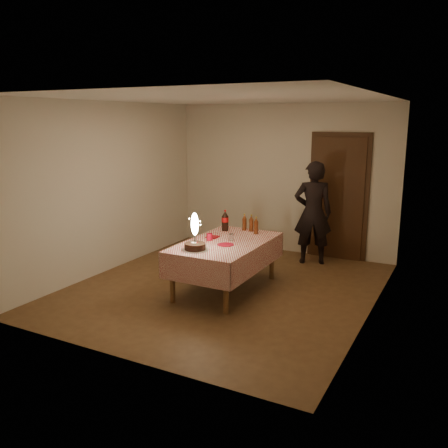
{
  "coord_description": "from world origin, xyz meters",
  "views": [
    {
      "loc": [
        2.95,
        -5.61,
        2.34
      ],
      "look_at": [
        0.05,
        -0.09,
        0.95
      ],
      "focal_mm": 38.0,
      "sensor_mm": 36.0,
      "label": 1
    }
  ],
  "objects_px": {
    "clear_cup": "(231,237)",
    "amber_bottle_left": "(244,223)",
    "dining_table": "(226,248)",
    "amber_bottle_mid": "(251,223)",
    "amber_bottle_right": "(256,226)",
    "cola_bottle": "(225,221)",
    "red_plate": "(226,245)",
    "photographer": "(313,213)",
    "birthday_cake": "(195,241)",
    "red_cup": "(210,237)"
  },
  "relations": [
    {
      "from": "birthday_cake",
      "to": "photographer",
      "type": "bearing_deg",
      "value": 70.74
    },
    {
      "from": "amber_bottle_left",
      "to": "amber_bottle_right",
      "type": "height_order",
      "value": "same"
    },
    {
      "from": "clear_cup",
      "to": "cola_bottle",
      "type": "height_order",
      "value": "cola_bottle"
    },
    {
      "from": "birthday_cake",
      "to": "clear_cup",
      "type": "relative_size",
      "value": 5.36
    },
    {
      "from": "amber_bottle_mid",
      "to": "photographer",
      "type": "relative_size",
      "value": 0.15
    },
    {
      "from": "cola_bottle",
      "to": "amber_bottle_left",
      "type": "xyz_separation_m",
      "value": [
        0.24,
        0.16,
        -0.03
      ]
    },
    {
      "from": "clear_cup",
      "to": "birthday_cake",
      "type": "bearing_deg",
      "value": -106.43
    },
    {
      "from": "dining_table",
      "to": "cola_bottle",
      "type": "xyz_separation_m",
      "value": [
        -0.3,
        0.56,
        0.25
      ]
    },
    {
      "from": "cola_bottle",
      "to": "amber_bottle_right",
      "type": "xyz_separation_m",
      "value": [
        0.49,
        0.04,
        -0.03
      ]
    },
    {
      "from": "red_plate",
      "to": "cola_bottle",
      "type": "xyz_separation_m",
      "value": [
        -0.39,
        0.72,
        0.15
      ]
    },
    {
      "from": "amber_bottle_right",
      "to": "red_cup",
      "type": "bearing_deg",
      "value": -121.96
    },
    {
      "from": "dining_table",
      "to": "red_plate",
      "type": "relative_size",
      "value": 7.82
    },
    {
      "from": "clear_cup",
      "to": "amber_bottle_left",
      "type": "distance_m",
      "value": 0.65
    },
    {
      "from": "amber_bottle_mid",
      "to": "birthday_cake",
      "type": "bearing_deg",
      "value": -99.33
    },
    {
      "from": "amber_bottle_mid",
      "to": "photographer",
      "type": "xyz_separation_m",
      "value": [
        0.61,
        1.07,
        0.03
      ]
    },
    {
      "from": "red_plate",
      "to": "photographer",
      "type": "relative_size",
      "value": 0.13
    },
    {
      "from": "birthday_cake",
      "to": "amber_bottle_right",
      "type": "xyz_separation_m",
      "value": [
        0.34,
        1.16,
        -0.0
      ]
    },
    {
      "from": "amber_bottle_right",
      "to": "photographer",
      "type": "bearing_deg",
      "value": 67.84
    },
    {
      "from": "red_cup",
      "to": "clear_cup",
      "type": "relative_size",
      "value": 1.11
    },
    {
      "from": "red_cup",
      "to": "amber_bottle_left",
      "type": "xyz_separation_m",
      "value": [
        0.16,
        0.78,
        0.07
      ]
    },
    {
      "from": "red_plate",
      "to": "red_cup",
      "type": "relative_size",
      "value": 2.2
    },
    {
      "from": "dining_table",
      "to": "amber_bottle_mid",
      "type": "relative_size",
      "value": 6.75
    },
    {
      "from": "birthday_cake",
      "to": "clear_cup",
      "type": "xyz_separation_m",
      "value": [
        0.19,
        0.65,
        -0.08
      ]
    },
    {
      "from": "clear_cup",
      "to": "amber_bottle_left",
      "type": "relative_size",
      "value": 0.35
    },
    {
      "from": "red_plate",
      "to": "amber_bottle_left",
      "type": "xyz_separation_m",
      "value": [
        -0.14,
        0.88,
        0.11
      ]
    },
    {
      "from": "dining_table",
      "to": "amber_bottle_mid",
      "type": "distance_m",
      "value": 0.75
    },
    {
      "from": "red_cup",
      "to": "amber_bottle_left",
      "type": "height_order",
      "value": "amber_bottle_left"
    },
    {
      "from": "cola_bottle",
      "to": "amber_bottle_mid",
      "type": "height_order",
      "value": "cola_bottle"
    },
    {
      "from": "photographer",
      "to": "red_cup",
      "type": "bearing_deg",
      "value": -115.84
    },
    {
      "from": "cola_bottle",
      "to": "amber_bottle_right",
      "type": "bearing_deg",
      "value": 4.36
    },
    {
      "from": "birthday_cake",
      "to": "clear_cup",
      "type": "bearing_deg",
      "value": 73.57
    },
    {
      "from": "amber_bottle_right",
      "to": "amber_bottle_mid",
      "type": "xyz_separation_m",
      "value": [
        -0.13,
        0.11,
        0.0
      ]
    },
    {
      "from": "amber_bottle_right",
      "to": "clear_cup",
      "type": "bearing_deg",
      "value": -105.9
    },
    {
      "from": "clear_cup",
      "to": "amber_bottle_right",
      "type": "height_order",
      "value": "amber_bottle_right"
    },
    {
      "from": "red_plate",
      "to": "red_cup",
      "type": "height_order",
      "value": "red_cup"
    },
    {
      "from": "birthday_cake",
      "to": "clear_cup",
      "type": "height_order",
      "value": "birthday_cake"
    },
    {
      "from": "clear_cup",
      "to": "photographer",
      "type": "distance_m",
      "value": 1.81
    },
    {
      "from": "birthday_cake",
      "to": "photographer",
      "type": "relative_size",
      "value": 0.29
    },
    {
      "from": "dining_table",
      "to": "cola_bottle",
      "type": "relative_size",
      "value": 5.42
    },
    {
      "from": "cola_bottle",
      "to": "photographer",
      "type": "xyz_separation_m",
      "value": [
        0.97,
        1.22,
        -0.0
      ]
    },
    {
      "from": "red_cup",
      "to": "clear_cup",
      "type": "distance_m",
      "value": 0.3
    },
    {
      "from": "birthday_cake",
      "to": "amber_bottle_left",
      "type": "relative_size",
      "value": 1.89
    },
    {
      "from": "birthday_cake",
      "to": "cola_bottle",
      "type": "xyz_separation_m",
      "value": [
        -0.15,
        1.12,
        0.03
      ]
    },
    {
      "from": "red_plate",
      "to": "cola_bottle",
      "type": "relative_size",
      "value": 0.69
    },
    {
      "from": "amber_bottle_right",
      "to": "photographer",
      "type": "distance_m",
      "value": 1.28
    },
    {
      "from": "clear_cup",
      "to": "amber_bottle_mid",
      "type": "xyz_separation_m",
      "value": [
        0.02,
        0.62,
        0.07
      ]
    },
    {
      "from": "cola_bottle",
      "to": "photographer",
      "type": "bearing_deg",
      "value": 51.53
    },
    {
      "from": "dining_table",
      "to": "cola_bottle",
      "type": "distance_m",
      "value": 0.69
    },
    {
      "from": "birthday_cake",
      "to": "cola_bottle",
      "type": "height_order",
      "value": "birthday_cake"
    },
    {
      "from": "dining_table",
      "to": "red_cup",
      "type": "xyz_separation_m",
      "value": [
        -0.22,
        -0.05,
        0.14
      ]
    }
  ]
}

